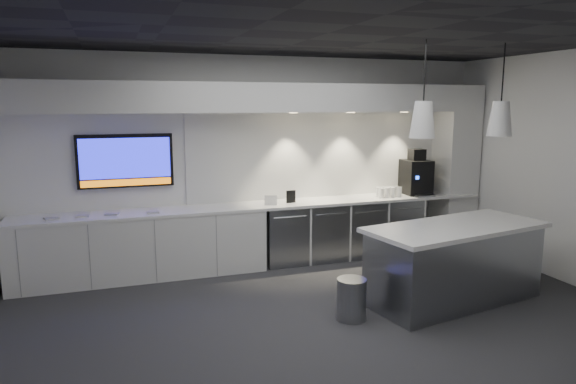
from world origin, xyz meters
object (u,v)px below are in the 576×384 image
object	(u,v)px
wall_tv	(125,161)
island	(454,263)
coffee_machine	(416,176)
bin	(351,299)

from	to	relation	value
wall_tv	island	bearing A→B (deg)	-32.95
wall_tv	island	xyz separation A→B (m)	(3.60, -2.33, -1.09)
wall_tv	coffee_machine	world-z (taller)	wall_tv
wall_tv	bin	size ratio (longest dim) A/B	2.75
island	coffee_machine	world-z (taller)	coffee_machine
wall_tv	coffee_machine	distance (m)	4.40
wall_tv	coffee_machine	bearing A→B (deg)	-3.23
wall_tv	coffee_machine	size ratio (longest dim) A/B	1.74
wall_tv	island	distance (m)	4.43
bin	wall_tv	bearing A→B (deg)	132.40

